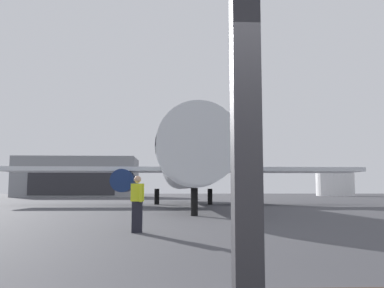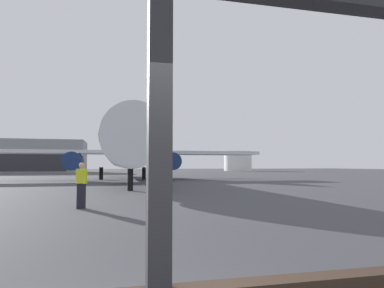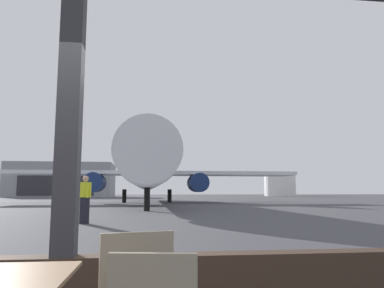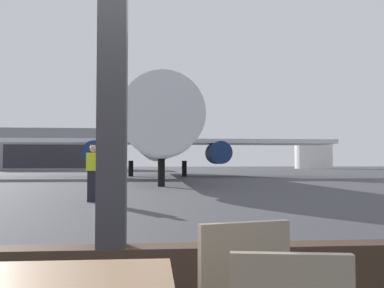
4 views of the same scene
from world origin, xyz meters
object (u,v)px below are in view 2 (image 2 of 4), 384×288
Objects in this scene: distant_hangar at (36,157)px; fuel_storage_tank at (238,161)px; airplane at (124,149)px; ground_crew_worker at (82,185)px.

fuel_storage_tank is at bearing 10.54° from distant_hangar.
airplane is 50.31m from distant_hangar.
airplane reaches higher than fuel_storage_tank.
fuel_storage_tank is (34.48, 56.69, -0.50)m from airplane.
ground_crew_worker is 0.22× the size of fuel_storage_tank.
airplane is 1.64× the size of distant_hangar.
airplane is at bearing -68.68° from distant_hangar.
ground_crew_worker is at bearing -114.87° from fuel_storage_tank.
ground_crew_worker is 0.08× the size of distant_hangar.
fuel_storage_tank reaches higher than ground_crew_worker.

